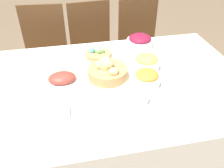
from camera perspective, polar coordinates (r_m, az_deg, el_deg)
The scene contains 17 objects.
ground_plane at distance 2.10m, azimuth -0.52°, elevation -16.89°, with size 12.00×12.00×0.00m, color brown.
dining_table at distance 1.80m, azimuth -0.58°, elevation -9.44°, with size 1.85×1.16×0.78m.
chair_far_right at distance 2.56m, azimuth 6.88°, elevation 9.26°, with size 0.46×0.46×0.98m.
chair_far_center at distance 2.46m, azimuth -4.62°, elevation 8.22°, with size 0.45×0.45×0.98m.
chair_far_left at distance 2.46m, azimuth -15.66°, elevation 6.91°, with size 0.45×0.45×0.98m.
bread_basket at distance 1.57m, azimuth -1.04°, elevation 3.21°, with size 0.26×0.26×0.13m.
egg_basket at distance 1.82m, azimuth -3.43°, elevation 7.40°, with size 0.20×0.20×0.08m.
ham_platter at distance 1.56m, azimuth -11.90°, elevation 1.23°, with size 0.27×0.19×0.07m.
pineapple_bowl at distance 1.67m, azimuth 8.31°, elevation 5.23°, with size 0.18×0.18×0.10m.
beet_salad_bowl at distance 1.97m, azimuth 6.72°, elevation 10.25°, with size 0.21×0.21×0.10m.
carrot_bowl at distance 1.50m, azimuth 8.34°, elevation 1.31°, with size 0.17×0.17×0.10m.
dinner_plate at distance 1.24m, azimuth -1.85°, elevation -10.10°, with size 0.24×0.24×0.01m.
fork at distance 1.23m, azimuth -8.54°, elevation -11.05°, with size 0.02×0.19×0.00m.
knife at distance 1.26m, azimuth 4.65°, elevation -9.21°, with size 0.02×0.19×0.00m.
spoon at distance 1.27m, azimuth 5.97°, elevation -8.99°, with size 0.02×0.19×0.00m.
drinking_cup at distance 1.35m, azimuth 7.24°, elevation -3.36°, with size 0.07×0.07×0.09m.
butter_dish at distance 1.33m, azimuth -13.17°, elevation -6.65°, with size 0.14×0.08×0.03m.
Camera 1 is at (-0.24, -1.24, 1.67)m, focal length 38.00 mm.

